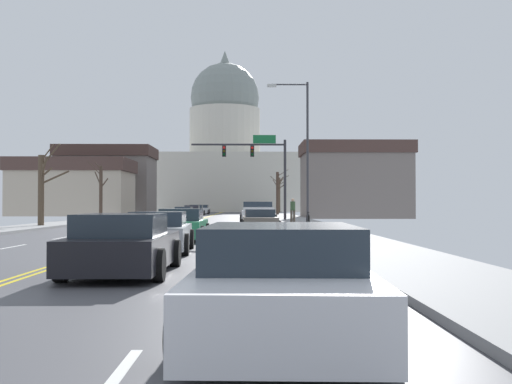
{
  "coord_description": "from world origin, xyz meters",
  "views": [
    {
      "loc": [
        4.65,
        -34.3,
        1.5
      ],
      "look_at": [
        5.29,
        24.54,
        2.61
      ],
      "focal_mm": 41.72,
      "sensor_mm": 36.0,
      "label": 1
    }
  ],
  "objects_px": {
    "signal_gantry": "(259,159)",
    "pickup_truck_near_01": "(258,215)",
    "sedan_oncoming_02": "(196,210)",
    "pedestrian_00": "(293,209)",
    "sedan_oncoming_01": "(192,211)",
    "street_lamp_right": "(302,141)",
    "sedan_oncoming_00": "(183,213)",
    "sedan_near_03": "(182,226)",
    "bicycle_parked": "(308,220)",
    "sedan_near_00": "(256,215)",
    "sedan_near_06": "(281,283)",
    "sedan_near_02": "(260,221)",
    "sedan_near_05": "(124,245)",
    "sedan_near_04": "(159,233)",
    "sedan_oncoming_03": "(203,210)"
  },
  "relations": [
    {
      "from": "sedan_near_04",
      "to": "bicycle_parked",
      "type": "height_order",
      "value": "sedan_near_04"
    },
    {
      "from": "sedan_near_03",
      "to": "sedan_near_04",
      "type": "height_order",
      "value": "sedan_near_03"
    },
    {
      "from": "sedan_near_05",
      "to": "bicycle_parked",
      "type": "xyz_separation_m",
      "value": [
        6.22,
        23.43,
        -0.12
      ]
    },
    {
      "from": "sedan_oncoming_00",
      "to": "pedestrian_00",
      "type": "distance_m",
      "value": 19.78
    },
    {
      "from": "sedan_near_00",
      "to": "sedan_near_04",
      "type": "relative_size",
      "value": 1.07
    },
    {
      "from": "bicycle_parked",
      "to": "sedan_near_04",
      "type": "bearing_deg",
      "value": -109.57
    },
    {
      "from": "sedan_near_02",
      "to": "sedan_near_03",
      "type": "distance_m",
      "value": 8.01
    },
    {
      "from": "street_lamp_right",
      "to": "sedan_oncoming_03",
      "type": "distance_m",
      "value": 49.11
    },
    {
      "from": "sedan_oncoming_00",
      "to": "sedan_oncoming_01",
      "type": "xyz_separation_m",
      "value": [
        0.03,
        8.29,
        0.06
      ]
    },
    {
      "from": "sedan_oncoming_00",
      "to": "bicycle_parked",
      "type": "relative_size",
      "value": 2.48
    },
    {
      "from": "street_lamp_right",
      "to": "sedan_oncoming_00",
      "type": "height_order",
      "value": "street_lamp_right"
    },
    {
      "from": "sedan_near_00",
      "to": "sedan_near_06",
      "type": "relative_size",
      "value": 0.99
    },
    {
      "from": "sedan_oncoming_03",
      "to": "sedan_near_06",
      "type": "bearing_deg",
      "value": -84.82
    },
    {
      "from": "sedan_near_06",
      "to": "pedestrian_00",
      "type": "height_order",
      "value": "pedestrian_00"
    },
    {
      "from": "sedan_near_02",
      "to": "bicycle_parked",
      "type": "bearing_deg",
      "value": 56.75
    },
    {
      "from": "sedan_near_05",
      "to": "sedan_oncoming_03",
      "type": "height_order",
      "value": "sedan_near_05"
    },
    {
      "from": "signal_gantry",
      "to": "pickup_truck_near_01",
      "type": "distance_m",
      "value": 11.47
    },
    {
      "from": "sedan_near_00",
      "to": "sedan_near_03",
      "type": "height_order",
      "value": "sedan_near_03"
    },
    {
      "from": "sedan_near_03",
      "to": "street_lamp_right",
      "type": "bearing_deg",
      "value": 63.67
    },
    {
      "from": "sedan_near_02",
      "to": "sedan_near_06",
      "type": "relative_size",
      "value": 0.99
    },
    {
      "from": "sedan_near_02",
      "to": "pedestrian_00",
      "type": "xyz_separation_m",
      "value": [
        2.43,
        9.12,
        0.52
      ]
    },
    {
      "from": "sedan_oncoming_01",
      "to": "sedan_near_05",
      "type": "bearing_deg",
      "value": -86.01
    },
    {
      "from": "sedan_near_03",
      "to": "bicycle_parked",
      "type": "height_order",
      "value": "sedan_near_03"
    },
    {
      "from": "sedan_oncoming_02",
      "to": "pedestrian_00",
      "type": "bearing_deg",
      "value": -74.16
    },
    {
      "from": "pedestrian_00",
      "to": "sedan_oncoming_02",
      "type": "bearing_deg",
      "value": 105.84
    },
    {
      "from": "sedan_near_05",
      "to": "pedestrian_00",
      "type": "bearing_deg",
      "value": 78.61
    },
    {
      "from": "sedan_oncoming_03",
      "to": "bicycle_parked",
      "type": "relative_size",
      "value": 2.49
    },
    {
      "from": "sedan_oncoming_02",
      "to": "pedestrian_00",
      "type": "distance_m",
      "value": 35.33
    },
    {
      "from": "sedan_near_00",
      "to": "pickup_truck_near_01",
      "type": "distance_m",
      "value": 6.16
    },
    {
      "from": "sedan_near_06",
      "to": "bicycle_parked",
      "type": "height_order",
      "value": "sedan_near_06"
    },
    {
      "from": "sedan_near_05",
      "to": "sedan_oncoming_02",
      "type": "distance_m",
      "value": 62.06
    },
    {
      "from": "sedan_near_02",
      "to": "sedan_oncoming_03",
      "type": "relative_size",
      "value": 1.05
    },
    {
      "from": "street_lamp_right",
      "to": "pedestrian_00",
      "type": "distance_m",
      "value": 6.06
    },
    {
      "from": "pedestrian_00",
      "to": "sedan_oncoming_03",
      "type": "bearing_deg",
      "value": 102.45
    },
    {
      "from": "sedan_near_00",
      "to": "sedan_oncoming_00",
      "type": "distance_m",
      "value": 14.77
    },
    {
      "from": "sedan_near_03",
      "to": "sedan_oncoming_03",
      "type": "distance_m",
      "value": 60.1
    },
    {
      "from": "signal_gantry",
      "to": "sedan_near_06",
      "type": "height_order",
      "value": "signal_gantry"
    },
    {
      "from": "sedan_near_06",
      "to": "sedan_oncoming_01",
      "type": "xyz_separation_m",
      "value": [
        -6.77,
        59.52,
        0.01
      ]
    },
    {
      "from": "sedan_near_04",
      "to": "sedan_near_05",
      "type": "relative_size",
      "value": 0.99
    },
    {
      "from": "sedan_near_06",
      "to": "sedan_oncoming_00",
      "type": "xyz_separation_m",
      "value": [
        -6.79,
        51.23,
        -0.05
      ]
    },
    {
      "from": "street_lamp_right",
      "to": "sedan_near_06",
      "type": "distance_m",
      "value": 30.02
    },
    {
      "from": "pickup_truck_near_01",
      "to": "sedan_oncoming_01",
      "type": "xyz_separation_m",
      "value": [
        -6.96,
        27.49,
        -0.13
      ]
    },
    {
      "from": "street_lamp_right",
      "to": "sedan_near_02",
      "type": "height_order",
      "value": "street_lamp_right"
    },
    {
      "from": "sedan_near_00",
      "to": "sedan_near_03",
      "type": "xyz_separation_m",
      "value": [
        -3.23,
        -20.78,
        0.01
      ]
    },
    {
      "from": "sedan_oncoming_01",
      "to": "pickup_truck_near_01",
      "type": "bearing_deg",
      "value": -75.8
    },
    {
      "from": "pedestrian_00",
      "to": "sedan_near_06",
      "type": "bearing_deg",
      "value": -94.4
    },
    {
      "from": "pickup_truck_near_01",
      "to": "sedan_oncoming_01",
      "type": "distance_m",
      "value": 28.36
    },
    {
      "from": "signal_gantry",
      "to": "sedan_oncoming_02",
      "type": "xyz_separation_m",
      "value": [
        -7.46,
        25.21,
        -4.53
      ]
    },
    {
      "from": "sedan_oncoming_02",
      "to": "sedan_oncoming_00",
      "type": "bearing_deg",
      "value": -89.15
    },
    {
      "from": "sedan_near_05",
      "to": "sedan_near_06",
      "type": "height_order",
      "value": "sedan_near_05"
    }
  ]
}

